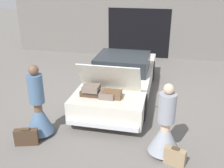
{
  "coord_description": "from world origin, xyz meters",
  "views": [
    {
      "loc": [
        1.37,
        -7.55,
        3.55
      ],
      "look_at": [
        0.0,
        -1.31,
        0.89
      ],
      "focal_mm": 42.0,
      "sensor_mm": 36.0,
      "label": 1
    }
  ],
  "objects_px": {
    "suitcase_beside_left_person": "(26,137)",
    "car": "(121,78)",
    "person_left": "(38,111)",
    "person_right": "(165,130)",
    "suitcase_beside_right_person": "(175,157)"
  },
  "relations": [
    {
      "from": "suitcase_beside_left_person",
      "to": "car",
      "type": "bearing_deg",
      "value": 63.37
    },
    {
      "from": "person_left",
      "to": "person_right",
      "type": "height_order",
      "value": "person_left"
    },
    {
      "from": "suitcase_beside_left_person",
      "to": "suitcase_beside_right_person",
      "type": "distance_m",
      "value": 3.25
    },
    {
      "from": "person_right",
      "to": "suitcase_beside_right_person",
      "type": "distance_m",
      "value": 0.55
    },
    {
      "from": "suitcase_beside_left_person",
      "to": "suitcase_beside_right_person",
      "type": "relative_size",
      "value": 1.2
    },
    {
      "from": "person_left",
      "to": "suitcase_beside_right_person",
      "type": "bearing_deg",
      "value": 92.02
    },
    {
      "from": "person_left",
      "to": "suitcase_beside_left_person",
      "type": "bearing_deg",
      "value": -5.13
    },
    {
      "from": "person_left",
      "to": "suitcase_beside_left_person",
      "type": "distance_m",
      "value": 0.63
    },
    {
      "from": "car",
      "to": "person_right",
      "type": "distance_m",
      "value": 3.15
    },
    {
      "from": "person_left",
      "to": "suitcase_beside_left_person",
      "type": "relative_size",
      "value": 3.26
    },
    {
      "from": "suitcase_beside_left_person",
      "to": "person_left",
      "type": "bearing_deg",
      "value": 74.97
    },
    {
      "from": "car",
      "to": "person_right",
      "type": "relative_size",
      "value": 2.99
    },
    {
      "from": "person_right",
      "to": "suitcase_beside_left_person",
      "type": "height_order",
      "value": "person_right"
    },
    {
      "from": "suitcase_beside_right_person",
      "to": "suitcase_beside_left_person",
      "type": "bearing_deg",
      "value": -179.8
    },
    {
      "from": "person_right",
      "to": "suitcase_beside_left_person",
      "type": "distance_m",
      "value": 3.06
    }
  ]
}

